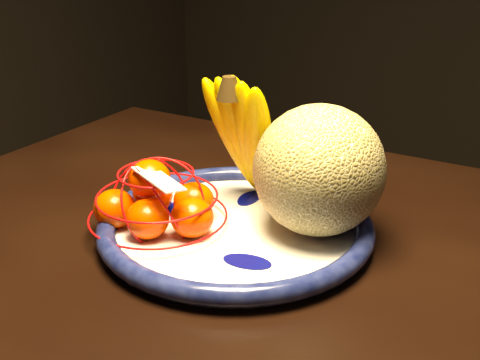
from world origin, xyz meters
The scene contains 5 objects.
fruit_bowl centered at (-0.28, 0.04, 0.71)m, with size 0.33×0.33×0.03m.
cantaloupe centered at (-0.20, 0.09, 0.79)m, with size 0.15×0.15×0.15m, color olive.
banana_bunch centered at (-0.31, 0.12, 0.80)m, with size 0.12×0.12×0.18m.
mandarin_bag centered at (-0.37, 0.00, 0.74)m, with size 0.19×0.19×0.11m.
price_tag centered at (-0.35, -0.02, 0.78)m, with size 0.07×0.03×0.00m, color white.
Camera 1 is at (0.06, -0.50, 1.04)m, focal length 45.00 mm.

